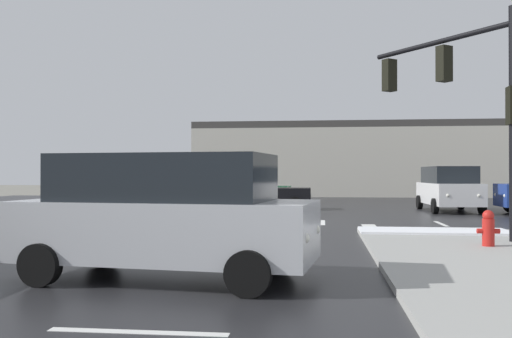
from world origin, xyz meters
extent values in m
plane|color=slate|center=(0.00, 0.00, 0.00)|extent=(120.00, 120.00, 0.00)
cube|color=#232326|center=(0.00, 0.00, 0.01)|extent=(44.00, 44.00, 0.02)
cube|color=white|center=(5.00, -4.00, 0.17)|extent=(4.00, 1.60, 0.06)
cube|color=silver|center=(0.00, -14.00, 0.02)|extent=(2.00, 0.15, 0.01)
cube|color=silver|center=(0.00, -10.00, 0.02)|extent=(2.00, 0.15, 0.01)
cube|color=silver|center=(0.00, -6.00, 0.02)|extent=(2.00, 0.15, 0.01)
cube|color=silver|center=(0.00, -2.00, 0.02)|extent=(2.00, 0.15, 0.01)
cube|color=silver|center=(0.00, 2.00, 0.02)|extent=(2.00, 0.15, 0.01)
cube|color=silver|center=(0.00, 6.00, 0.02)|extent=(2.00, 0.15, 0.01)
cube|color=silver|center=(0.00, 10.00, 0.02)|extent=(2.00, 0.15, 0.01)
cube|color=silver|center=(0.00, 14.00, 0.02)|extent=(2.00, 0.15, 0.01)
cube|color=silver|center=(0.00, 18.00, 0.02)|extent=(2.00, 0.15, 0.01)
cube|color=silver|center=(-6.00, 0.00, 0.02)|extent=(0.15, 2.00, 0.01)
cube|color=silver|center=(-2.00, 0.00, 0.02)|extent=(0.15, 2.00, 0.01)
cube|color=silver|center=(2.00, 0.00, 0.02)|extent=(0.15, 2.00, 0.01)
cube|color=silver|center=(6.00, 0.00, 0.02)|extent=(0.15, 2.00, 0.01)
cube|color=silver|center=(3.50, -4.00, 0.02)|extent=(0.45, 7.00, 0.01)
cylinder|color=black|center=(5.09, -4.12, 5.30)|extent=(2.88, 3.79, 0.14)
cube|color=black|center=(5.22, -4.31, 4.67)|extent=(0.46, 0.44, 0.95)
sphere|color=yellow|center=(5.13, -4.18, 4.96)|extent=(0.20, 0.20, 0.20)
cube|color=black|center=(3.98, -2.64, 4.67)|extent=(0.46, 0.44, 0.95)
sphere|color=yellow|center=(3.88, -2.51, 4.96)|extent=(0.20, 0.20, 0.20)
cylinder|color=red|center=(5.61, -6.93, 0.44)|extent=(0.26, 0.26, 0.60)
sphere|color=red|center=(5.61, -6.93, 0.81)|extent=(0.25, 0.25, 0.25)
cylinder|color=red|center=(5.43, -6.93, 0.47)|extent=(0.12, 0.11, 0.11)
cylinder|color=red|center=(5.79, -6.93, 0.47)|extent=(0.12, 0.11, 0.11)
cube|color=beige|center=(4.87, 25.29, 2.53)|extent=(25.08, 8.00, 5.07)
cube|color=#3F3D3A|center=(4.87, 25.29, 5.32)|extent=(25.08, 8.00, 0.50)
cube|color=#195933|center=(-2.06, 11.19, 0.70)|extent=(4.61, 2.11, 0.70)
cube|color=black|center=(-2.73, 11.23, 1.33)|extent=(2.58, 1.82, 0.55)
cylinder|color=black|center=(-0.47, 11.98, 0.35)|extent=(0.67, 0.26, 0.66)
cylinder|color=black|center=(-0.60, 10.19, 0.35)|extent=(0.67, 0.26, 0.66)
cylinder|color=black|center=(-3.53, 12.19, 0.35)|extent=(0.67, 0.26, 0.66)
cylinder|color=black|center=(-3.65, 10.40, 0.35)|extent=(0.67, 0.26, 0.66)
sphere|color=white|center=(0.17, 11.61, 0.70)|extent=(0.18, 0.18, 0.18)
sphere|color=white|center=(0.09, 10.46, 0.70)|extent=(0.18, 0.18, 0.18)
cube|color=black|center=(-0.83, 7.21, 0.70)|extent=(4.55, 1.94, 0.70)
cube|color=black|center=(-1.51, 7.19, 1.33)|extent=(2.53, 1.73, 0.55)
cylinder|color=black|center=(0.67, 8.16, 0.35)|extent=(0.67, 0.24, 0.66)
cylinder|color=black|center=(0.73, 6.36, 0.35)|extent=(0.67, 0.24, 0.66)
cylinder|color=black|center=(-2.39, 8.06, 0.35)|extent=(0.67, 0.24, 0.66)
cylinder|color=black|center=(-2.33, 6.26, 0.35)|extent=(0.67, 0.24, 0.66)
sphere|color=white|center=(1.35, 7.85, 0.70)|extent=(0.18, 0.18, 0.18)
sphere|color=white|center=(1.39, 6.70, 0.70)|extent=(0.18, 0.18, 0.18)
cube|color=white|center=(7.67, 6.64, 0.82)|extent=(2.10, 4.86, 0.95)
cube|color=black|center=(7.67, 6.64, 1.67)|extent=(1.90, 3.41, 0.75)
cylinder|color=black|center=(8.69, 5.04, 0.35)|extent=(0.24, 0.67, 0.66)
cylinder|color=black|center=(6.74, 4.98, 0.35)|extent=(0.24, 0.67, 0.66)
cylinder|color=black|center=(8.59, 8.31, 0.35)|extent=(0.24, 0.67, 0.66)
cylinder|color=black|center=(6.64, 8.24, 0.35)|extent=(0.24, 0.67, 0.66)
sphere|color=white|center=(8.36, 4.31, 0.82)|extent=(0.18, 0.18, 0.18)
sphere|color=white|center=(7.12, 4.28, 0.82)|extent=(0.18, 0.18, 0.18)
cylinder|color=black|center=(10.15, 5.91, 0.35)|extent=(0.66, 0.22, 0.66)
sphere|color=white|center=(9.42, 4.31, 0.82)|extent=(0.18, 0.18, 0.18)
sphere|color=white|center=(9.43, 5.56, 0.82)|extent=(0.18, 0.18, 0.18)
cube|color=#B7BABF|center=(-0.55, -10.99, 0.82)|extent=(5.00, 2.50, 0.95)
cube|color=black|center=(-0.55, -10.99, 1.67)|extent=(3.55, 2.17, 0.75)
cylinder|color=black|center=(1.19, -10.21, 0.35)|extent=(0.68, 0.30, 0.66)
cylinder|color=black|center=(0.96, -12.15, 0.35)|extent=(0.68, 0.30, 0.66)
cylinder|color=black|center=(-2.05, -9.83, 0.35)|extent=(0.68, 0.30, 0.66)
cylinder|color=black|center=(-2.28, -11.77, 0.35)|extent=(0.68, 0.30, 0.66)
sphere|color=white|center=(1.86, -10.64, 0.82)|extent=(0.18, 0.18, 0.18)
sphere|color=white|center=(1.72, -11.88, 0.82)|extent=(0.18, 0.18, 0.18)
camera|label=1|loc=(1.99, -19.98, 1.74)|focal=39.97mm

